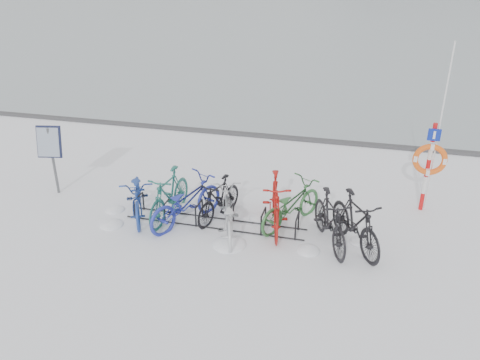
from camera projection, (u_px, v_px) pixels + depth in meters
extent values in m
plane|color=white|center=(215.00, 224.00, 10.26)|extent=(900.00, 900.00, 0.00)
cube|color=#3F3F42|center=(269.00, 136.00, 15.43)|extent=(400.00, 0.25, 0.10)
cylinder|color=black|center=(135.00, 210.00, 10.39)|extent=(0.04, 0.04, 0.44)
cylinder|color=black|center=(143.00, 201.00, 10.78)|extent=(0.04, 0.04, 0.44)
cylinder|color=black|center=(138.00, 196.00, 10.50)|extent=(0.04, 0.44, 0.04)
cylinder|color=black|center=(165.00, 214.00, 10.23)|extent=(0.04, 0.04, 0.44)
cylinder|color=black|center=(172.00, 205.00, 10.61)|extent=(0.04, 0.04, 0.44)
cylinder|color=black|center=(168.00, 200.00, 10.33)|extent=(0.04, 0.44, 0.04)
cylinder|color=black|center=(196.00, 218.00, 10.06)|extent=(0.04, 0.04, 0.44)
cylinder|color=black|center=(202.00, 208.00, 10.45)|extent=(0.04, 0.04, 0.44)
cylinder|color=black|center=(199.00, 204.00, 10.16)|extent=(0.04, 0.44, 0.04)
cylinder|color=black|center=(228.00, 222.00, 9.89)|extent=(0.04, 0.04, 0.44)
cylinder|color=black|center=(233.00, 212.00, 10.28)|extent=(0.04, 0.04, 0.44)
cylinder|color=black|center=(231.00, 208.00, 10.00)|extent=(0.04, 0.44, 0.04)
cylinder|color=black|center=(261.00, 226.00, 9.73)|extent=(0.04, 0.04, 0.44)
cylinder|color=black|center=(265.00, 216.00, 10.11)|extent=(0.04, 0.04, 0.44)
cylinder|color=black|center=(263.00, 212.00, 9.83)|extent=(0.04, 0.44, 0.04)
cylinder|color=black|center=(295.00, 231.00, 9.56)|extent=(0.04, 0.04, 0.44)
cylinder|color=black|center=(299.00, 220.00, 9.95)|extent=(0.04, 0.04, 0.44)
cylinder|color=black|center=(298.00, 216.00, 9.66)|extent=(0.04, 0.44, 0.04)
cylinder|color=black|center=(212.00, 228.00, 10.06)|extent=(4.00, 0.03, 0.03)
cylinder|color=black|center=(218.00, 218.00, 10.45)|extent=(4.00, 0.03, 0.03)
cylinder|color=#595B5E|center=(53.00, 161.00, 11.34)|extent=(0.07, 0.07, 1.68)
cube|color=black|center=(49.00, 142.00, 11.10)|extent=(0.61, 0.33, 0.76)
cube|color=#8C99AD|center=(48.00, 142.00, 11.07)|extent=(0.54, 0.26, 0.68)
cylinder|color=red|center=(422.00, 201.00, 10.79)|extent=(0.09, 0.09, 0.42)
cylinder|color=silver|center=(425.00, 185.00, 10.62)|extent=(0.09, 0.09, 0.42)
cylinder|color=red|center=(428.00, 168.00, 10.45)|extent=(0.09, 0.09, 0.42)
cylinder|color=silver|center=(431.00, 150.00, 10.27)|extent=(0.09, 0.09, 0.42)
cylinder|color=red|center=(434.00, 132.00, 10.10)|extent=(0.09, 0.09, 0.42)
torus|color=#F25C16|center=(430.00, 160.00, 10.27)|extent=(0.73, 0.12, 0.73)
cube|color=#0E239A|center=(434.00, 135.00, 10.04)|extent=(0.27, 0.03, 0.27)
cylinder|color=silver|center=(439.00, 131.00, 10.12)|extent=(0.03, 0.03, 3.79)
imported|color=navy|center=(138.00, 194.00, 10.44)|extent=(1.49, 2.08, 1.04)
imported|color=#1F645A|center=(169.00, 194.00, 10.33)|extent=(0.67, 1.92, 1.14)
imported|color=#2531A1|center=(186.00, 200.00, 10.12)|extent=(1.55, 2.13, 1.07)
imported|color=black|center=(219.00, 198.00, 10.33)|extent=(0.91, 1.68, 0.97)
imported|color=#B8BCC1|center=(227.00, 212.00, 9.69)|extent=(1.23, 2.00, 0.99)
imported|color=#B11611|center=(275.00, 202.00, 9.89)|extent=(1.01, 2.08, 1.21)
imported|color=#306934|center=(291.00, 203.00, 10.07)|extent=(1.53, 2.00, 1.01)
imported|color=black|center=(330.00, 219.00, 9.31)|extent=(1.23, 1.93, 1.13)
imported|color=black|center=(356.00, 221.00, 9.22)|extent=(1.45, 1.92, 1.15)
ellipsoid|color=white|center=(112.00, 225.00, 10.21)|extent=(0.51, 0.51, 0.18)
ellipsoid|color=white|center=(115.00, 210.00, 10.83)|extent=(0.45, 0.45, 0.16)
ellipsoid|color=white|center=(359.00, 242.00, 9.59)|extent=(0.41, 0.41, 0.14)
ellipsoid|color=white|center=(186.00, 209.00, 10.91)|extent=(0.49, 0.49, 0.17)
ellipsoid|color=white|center=(260.00, 219.00, 10.46)|extent=(0.50, 0.50, 0.18)
ellipsoid|color=white|center=(230.00, 245.00, 9.48)|extent=(0.69, 0.69, 0.24)
ellipsoid|color=white|center=(308.00, 251.00, 9.28)|extent=(0.47, 0.47, 0.17)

